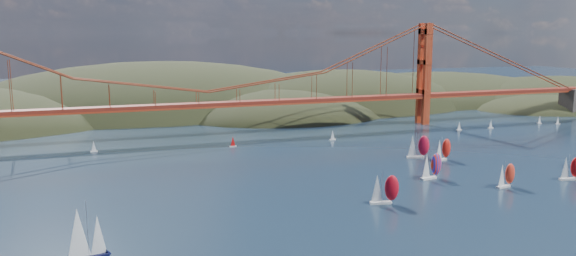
{
  "coord_description": "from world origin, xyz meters",
  "views": [
    {
      "loc": [
        -53.68,
        -84.72,
        49.67
      ],
      "look_at": [
        8.69,
        90.0,
        18.24
      ],
      "focal_mm": 35.0,
      "sensor_mm": 36.0,
      "label": 1
    }
  ],
  "objects_px": {
    "racer_0": "(384,189)",
    "racer_3": "(443,149)",
    "sloop_navy": "(84,235)",
    "racer_rwb": "(431,166)",
    "racer_1": "(506,175)",
    "racer_5": "(418,146)",
    "racer_2": "(570,168)"
  },
  "relations": [
    {
      "from": "racer_5",
      "to": "racer_rwb",
      "type": "relative_size",
      "value": 1.04
    },
    {
      "from": "racer_3",
      "to": "racer_rwb",
      "type": "bearing_deg",
      "value": -149.14
    },
    {
      "from": "racer_0",
      "to": "racer_3",
      "type": "relative_size",
      "value": 1.01
    },
    {
      "from": "sloop_navy",
      "to": "racer_1",
      "type": "xyz_separation_m",
      "value": [
        129.12,
        17.72,
        -1.9
      ]
    },
    {
      "from": "sloop_navy",
      "to": "racer_1",
      "type": "bearing_deg",
      "value": -6.38
    },
    {
      "from": "sloop_navy",
      "to": "racer_5",
      "type": "height_order",
      "value": "sloop_navy"
    },
    {
      "from": "racer_2",
      "to": "racer_rwb",
      "type": "height_order",
      "value": "racer_rwb"
    },
    {
      "from": "racer_0",
      "to": "racer_2",
      "type": "xyz_separation_m",
      "value": [
        73.72,
        2.84,
        -0.37
      ]
    },
    {
      "from": "racer_1",
      "to": "racer_3",
      "type": "height_order",
      "value": "racer_3"
    },
    {
      "from": "racer_1",
      "to": "racer_3",
      "type": "xyz_separation_m",
      "value": [
        3.82,
        40.18,
        0.42
      ]
    },
    {
      "from": "racer_5",
      "to": "racer_rwb",
      "type": "height_order",
      "value": "racer_5"
    },
    {
      "from": "sloop_navy",
      "to": "racer_5",
      "type": "bearing_deg",
      "value": 13.1
    },
    {
      "from": "racer_0",
      "to": "racer_3",
      "type": "xyz_separation_m",
      "value": [
        50.1,
        42.79,
        -0.07
      ]
    },
    {
      "from": "sloop_navy",
      "to": "racer_0",
      "type": "distance_m",
      "value": 84.23
    },
    {
      "from": "sloop_navy",
      "to": "racer_2",
      "type": "bearing_deg",
      "value": -7.65
    },
    {
      "from": "racer_2",
      "to": "racer_0",
      "type": "bearing_deg",
      "value": -168.69
    },
    {
      "from": "racer_rwb",
      "to": "racer_1",
      "type": "bearing_deg",
      "value": -56.26
    },
    {
      "from": "racer_3",
      "to": "racer_5",
      "type": "relative_size",
      "value": 0.93
    },
    {
      "from": "sloop_navy",
      "to": "racer_3",
      "type": "distance_m",
      "value": 145.02
    },
    {
      "from": "sloop_navy",
      "to": "racer_rwb",
      "type": "relative_size",
      "value": 1.37
    },
    {
      "from": "racer_3",
      "to": "racer_rwb",
      "type": "relative_size",
      "value": 0.97
    },
    {
      "from": "racer_1",
      "to": "racer_5",
      "type": "relative_size",
      "value": 0.84
    },
    {
      "from": "sloop_navy",
      "to": "racer_3",
      "type": "bearing_deg",
      "value": 9.34
    },
    {
      "from": "racer_1",
      "to": "racer_2",
      "type": "distance_m",
      "value": 27.45
    },
    {
      "from": "racer_1",
      "to": "racer_5",
      "type": "distance_m",
      "value": 47.5
    },
    {
      "from": "racer_1",
      "to": "racer_3",
      "type": "distance_m",
      "value": 40.37
    },
    {
      "from": "racer_0",
      "to": "racer_3",
      "type": "height_order",
      "value": "racer_0"
    },
    {
      "from": "sloop_navy",
      "to": "racer_rwb",
      "type": "xyz_separation_m",
      "value": [
        112.36,
        35.12,
        -1.32
      ]
    },
    {
      "from": "racer_0",
      "to": "racer_3",
      "type": "distance_m",
      "value": 65.88
    },
    {
      "from": "racer_2",
      "to": "racer_rwb",
      "type": "xyz_separation_m",
      "value": [
        -44.21,
        17.16,
        0.47
      ]
    },
    {
      "from": "racer_2",
      "to": "racer_5",
      "type": "relative_size",
      "value": 0.87
    },
    {
      "from": "racer_5",
      "to": "racer_0",
      "type": "bearing_deg",
      "value": -116.13
    }
  ]
}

